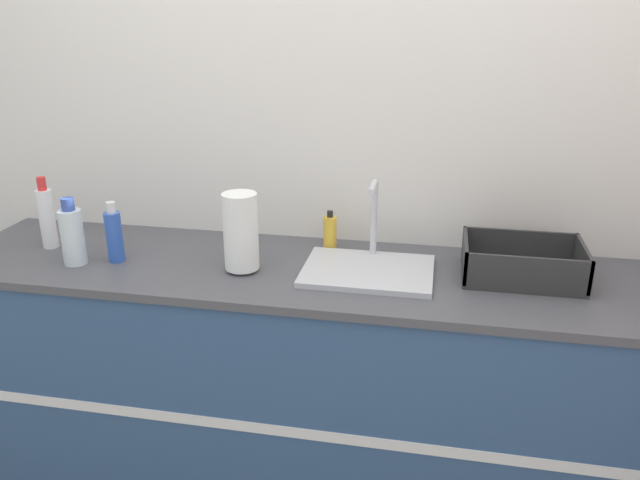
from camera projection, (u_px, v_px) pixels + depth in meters
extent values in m
cube|color=silver|center=(310.00, 139.00, 2.39)|extent=(4.91, 0.06, 2.60)
cube|color=#33517A|center=(293.00, 379.00, 2.38)|extent=(2.51, 0.62, 0.88)
cube|color=white|center=(272.00, 429.00, 2.10)|extent=(2.51, 0.01, 0.04)
cube|color=#4C4C51|center=(291.00, 270.00, 2.22)|extent=(2.53, 0.64, 0.03)
cube|color=silver|center=(368.00, 271.00, 2.16)|extent=(0.45, 0.34, 0.02)
cylinder|color=silver|center=(374.00, 218.00, 2.24)|extent=(0.02, 0.02, 0.27)
cylinder|color=silver|center=(373.00, 187.00, 2.13)|extent=(0.02, 0.14, 0.02)
cylinder|color=#4C4C51|center=(243.00, 269.00, 2.19)|extent=(0.09, 0.09, 0.01)
cylinder|color=white|center=(241.00, 231.00, 2.14)|extent=(0.12, 0.12, 0.27)
cube|color=#2D2D2D|center=(521.00, 276.00, 2.12)|extent=(0.39, 0.27, 0.01)
cube|color=#2D2D2D|center=(527.00, 274.00, 1.98)|extent=(0.39, 0.01, 0.12)
cube|color=#2D2D2D|center=(519.00, 245.00, 2.22)|extent=(0.39, 0.01, 0.12)
cube|color=#2D2D2D|center=(465.00, 255.00, 2.14)|extent=(0.01, 0.27, 0.12)
cube|color=#2D2D2D|center=(582.00, 263.00, 2.07)|extent=(0.01, 0.27, 0.12)
cylinder|color=#2D56B7|center=(114.00, 237.00, 2.24)|extent=(0.06, 0.06, 0.18)
cylinder|color=silver|center=(111.00, 207.00, 2.20)|extent=(0.03, 0.03, 0.04)
cylinder|color=silver|center=(73.00, 237.00, 2.21)|extent=(0.08, 0.08, 0.20)
cylinder|color=#334C9E|center=(68.00, 204.00, 2.17)|extent=(0.04, 0.04, 0.04)
cylinder|color=white|center=(47.00, 219.00, 2.36)|extent=(0.06, 0.06, 0.23)
cylinder|color=red|center=(41.00, 184.00, 2.31)|extent=(0.03, 0.03, 0.05)
cylinder|color=gold|center=(330.00, 233.00, 2.35)|extent=(0.05, 0.05, 0.13)
cylinder|color=black|center=(330.00, 214.00, 2.33)|extent=(0.02, 0.02, 0.02)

